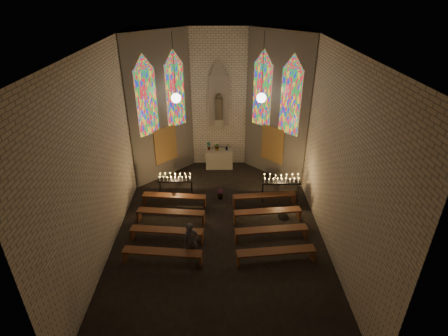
{
  "coord_description": "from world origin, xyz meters",
  "views": [
    {
      "loc": [
        0.06,
        -11.06,
        8.73
      ],
      "look_at": [
        0.21,
        1.59,
        2.0
      ],
      "focal_mm": 28.0,
      "sensor_mm": 36.0,
      "label": 1
    }
  ],
  "objects_px": {
    "aisle_flower_pot": "(220,194)",
    "votive_stand_left": "(175,178)",
    "altar": "(219,159)",
    "votive_stand_right": "(281,180)",
    "visitor": "(191,241)"
  },
  "relations": [
    {
      "from": "altar",
      "to": "visitor",
      "type": "height_order",
      "value": "visitor"
    },
    {
      "from": "votive_stand_left",
      "to": "visitor",
      "type": "height_order",
      "value": "visitor"
    },
    {
      "from": "votive_stand_left",
      "to": "votive_stand_right",
      "type": "bearing_deg",
      "value": -4.37
    },
    {
      "from": "altar",
      "to": "aisle_flower_pot",
      "type": "relative_size",
      "value": 2.98
    },
    {
      "from": "altar",
      "to": "visitor",
      "type": "xyz_separation_m",
      "value": [
        -0.98,
        -6.93,
        0.23
      ]
    },
    {
      "from": "altar",
      "to": "votive_stand_right",
      "type": "relative_size",
      "value": 0.83
    },
    {
      "from": "aisle_flower_pot",
      "to": "votive_stand_left",
      "type": "height_order",
      "value": "votive_stand_left"
    },
    {
      "from": "votive_stand_left",
      "to": "votive_stand_right",
      "type": "height_order",
      "value": "votive_stand_right"
    },
    {
      "from": "votive_stand_right",
      "to": "altar",
      "type": "bearing_deg",
      "value": 130.65
    },
    {
      "from": "altar",
      "to": "votive_stand_right",
      "type": "bearing_deg",
      "value": -50.04
    },
    {
      "from": "votive_stand_left",
      "to": "visitor",
      "type": "xyz_separation_m",
      "value": [
        0.99,
        -4.03,
        -0.24
      ]
    },
    {
      "from": "votive_stand_left",
      "to": "votive_stand_right",
      "type": "relative_size",
      "value": 0.91
    },
    {
      "from": "aisle_flower_pot",
      "to": "votive_stand_left",
      "type": "relative_size",
      "value": 0.31
    },
    {
      "from": "aisle_flower_pot",
      "to": "votive_stand_left",
      "type": "xyz_separation_m",
      "value": [
        -2.02,
        0.18,
        0.74
      ]
    },
    {
      "from": "votive_stand_left",
      "to": "visitor",
      "type": "distance_m",
      "value": 4.16
    }
  ]
}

